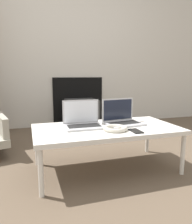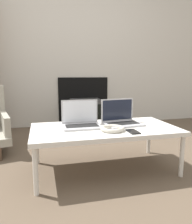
{
  "view_description": "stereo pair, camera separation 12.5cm",
  "coord_description": "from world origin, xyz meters",
  "px_view_note": "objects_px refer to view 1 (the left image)",
  "views": [
    {
      "loc": [
        -0.64,
        -1.56,
        0.84
      ],
      "look_at": [
        0.0,
        0.47,
        0.47
      ],
      "focal_mm": 35.0,
      "sensor_mm": 36.0,
      "label": 1
    },
    {
      "loc": [
        -0.52,
        -1.59,
        0.84
      ],
      "look_at": [
        0.0,
        0.47,
        0.47
      ],
      "focal_mm": 35.0,
      "sensor_mm": 36.0,
      "label": 2
    }
  ],
  "objects_px": {
    "laptop_left": "(83,121)",
    "headphones": "(115,128)",
    "phone": "(136,131)",
    "tv": "(82,114)",
    "laptop_right": "(122,119)"
  },
  "relations": [
    {
      "from": "laptop_left",
      "to": "headphones",
      "type": "xyz_separation_m",
      "value": [
        0.22,
        -0.21,
        -0.03
      ]
    },
    {
      "from": "phone",
      "to": "tv",
      "type": "distance_m",
      "value": 1.78
    },
    {
      "from": "laptop_left",
      "to": "phone",
      "type": "bearing_deg",
      "value": -38.28
    },
    {
      "from": "laptop_left",
      "to": "laptop_right",
      "type": "relative_size",
      "value": 0.93
    },
    {
      "from": "laptop_left",
      "to": "headphones",
      "type": "height_order",
      "value": "laptop_left"
    },
    {
      "from": "laptop_left",
      "to": "laptop_right",
      "type": "bearing_deg",
      "value": 0.78
    },
    {
      "from": "laptop_left",
      "to": "tv",
      "type": "xyz_separation_m",
      "value": [
        0.35,
        1.48,
        -0.21
      ]
    },
    {
      "from": "laptop_right",
      "to": "tv",
      "type": "distance_m",
      "value": 1.5
    },
    {
      "from": "headphones",
      "to": "phone",
      "type": "distance_m",
      "value": 0.17
    },
    {
      "from": "laptop_left",
      "to": "headphones",
      "type": "distance_m",
      "value": 0.31
    },
    {
      "from": "laptop_right",
      "to": "tv",
      "type": "xyz_separation_m",
      "value": [
        -0.02,
        1.48,
        -0.21
      ]
    },
    {
      "from": "headphones",
      "to": "tv",
      "type": "bearing_deg",
      "value": 85.51
    },
    {
      "from": "laptop_right",
      "to": "phone",
      "type": "bearing_deg",
      "value": -99.28
    },
    {
      "from": "laptop_left",
      "to": "phone",
      "type": "distance_m",
      "value": 0.47
    },
    {
      "from": "phone",
      "to": "headphones",
      "type": "bearing_deg",
      "value": 150.36
    }
  ]
}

